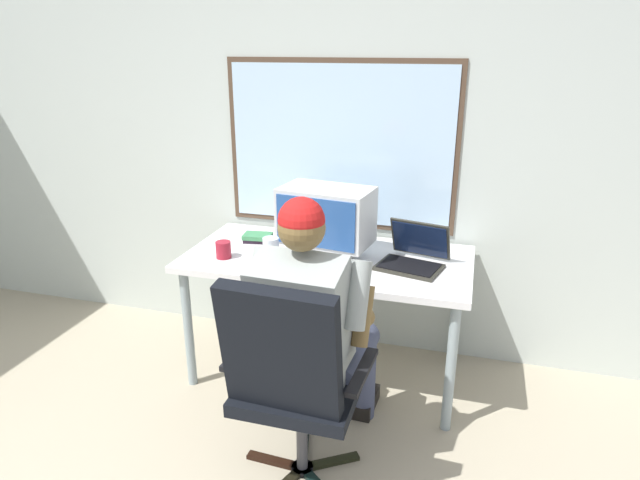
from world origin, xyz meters
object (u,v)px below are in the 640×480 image
(desk, at_px, (328,268))
(office_chair, at_px, (291,374))
(person_seated, at_px, (313,324))
(laptop, at_px, (414,254))
(book_stack, at_px, (259,238))
(coffee_mug, at_px, (223,250))
(wine_glass, at_px, (271,246))
(crt_monitor, at_px, (326,217))

(desk, distance_m, office_chair, 0.91)
(person_seated, height_order, laptop, person_seated)
(book_stack, relative_size, coffee_mug, 2.31)
(laptop, relative_size, wine_glass, 2.60)
(wine_glass, height_order, coffee_mug, wine_glass)
(person_seated, relative_size, crt_monitor, 2.49)
(desk, relative_size, coffee_mug, 16.85)
(wine_glass, bearing_deg, person_seated, -50.70)
(office_chair, distance_m, coffee_mug, 0.98)
(desk, xyz_separation_m, coffee_mug, (-0.53, -0.18, 0.12))
(office_chair, relative_size, laptop, 2.67)
(desk, distance_m, book_stack, 0.47)
(laptop, xyz_separation_m, book_stack, (-0.91, 0.11, -0.04))
(desk, height_order, crt_monitor, crt_monitor)
(wine_glass, relative_size, book_stack, 0.69)
(person_seated, bearing_deg, coffee_mug, 144.56)
(office_chair, bearing_deg, book_stack, 118.05)
(desk, relative_size, wine_glass, 10.55)
(desk, distance_m, coffee_mug, 0.58)
(wine_glass, bearing_deg, book_stack, 121.85)
(desk, relative_size, office_chair, 1.52)
(laptop, bearing_deg, office_chair, -112.16)
(wine_glass, bearing_deg, crt_monitor, 39.22)
(laptop, bearing_deg, desk, -179.06)
(wine_glass, bearing_deg, office_chair, -63.71)
(wine_glass, bearing_deg, coffee_mug, 176.63)
(book_stack, bearing_deg, laptop, -6.58)
(wine_glass, xyz_separation_m, coffee_mug, (-0.28, 0.02, -0.06))
(crt_monitor, height_order, laptop, crt_monitor)
(laptop, relative_size, book_stack, 1.79)
(crt_monitor, relative_size, book_stack, 2.42)
(book_stack, height_order, coffee_mug, coffee_mug)
(coffee_mug, bearing_deg, person_seated, -35.44)
(person_seated, bearing_deg, wine_glass, 129.30)
(book_stack, bearing_deg, office_chair, -61.95)
(wine_glass, distance_m, book_stack, 0.37)
(wine_glass, xyz_separation_m, book_stack, (-0.19, 0.31, -0.08))
(person_seated, relative_size, laptop, 3.36)
(person_seated, height_order, wine_glass, person_seated)
(office_chair, distance_m, crt_monitor, 0.99)
(laptop, xyz_separation_m, wine_glass, (-0.72, -0.20, 0.05))
(crt_monitor, distance_m, coffee_mug, 0.58)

